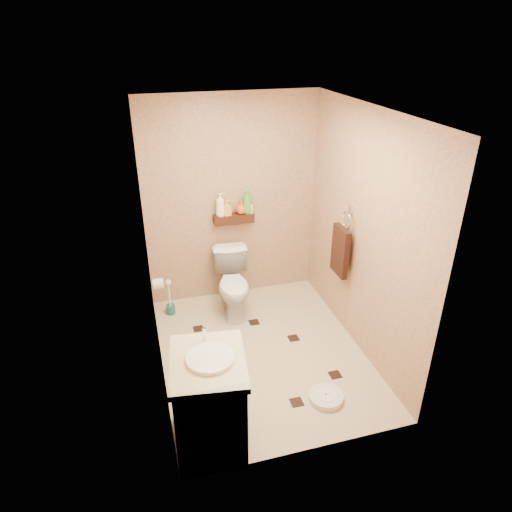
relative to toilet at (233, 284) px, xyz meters
name	(u,v)px	position (x,y,z in m)	size (l,w,h in m)	color
ground	(262,352)	(0.10, -0.83, -0.36)	(2.50, 2.50, 0.00)	tan
wall_back	(232,201)	(0.10, 0.42, 0.84)	(2.00, 0.04, 2.40)	tan
wall_front	(316,326)	(0.10, -2.08, 0.84)	(2.00, 0.04, 2.40)	tan
wall_left	(151,261)	(-0.90, -0.83, 0.84)	(0.04, 2.50, 2.40)	tan
wall_right	(362,235)	(1.10, -0.83, 0.84)	(0.04, 2.50, 2.40)	tan
ceiling	(264,111)	(0.10, -0.83, 2.04)	(2.00, 2.50, 0.02)	silver
wall_shelf	(234,219)	(0.10, 0.34, 0.66)	(0.46, 0.14, 0.10)	#3D1C10
floor_accents	(268,353)	(0.15, -0.87, -0.35)	(1.26, 1.44, 0.01)	black
toilet	(233,284)	(0.00, 0.00, 0.00)	(0.40, 0.70, 0.72)	white
vanity	(210,401)	(-0.60, -1.78, 0.07)	(0.64, 0.74, 0.95)	brown
bathroom_scale	(326,397)	(0.46, -1.62, -0.33)	(0.33, 0.33, 0.06)	silver
toilet_brush	(170,302)	(-0.72, 0.14, -0.20)	(0.10, 0.10, 0.45)	#19665C
towel_ring	(341,249)	(1.01, -0.58, 0.59)	(0.12, 0.30, 0.76)	silver
toilet_paper	(158,284)	(-0.84, -0.18, 0.24)	(0.12, 0.11, 0.12)	silver
bottle_a	(220,205)	(-0.05, 0.34, 0.85)	(0.11, 0.11, 0.27)	white
bottle_b	(227,208)	(0.02, 0.34, 0.80)	(0.08, 0.08, 0.18)	#F7A434
bottle_c	(241,207)	(0.19, 0.34, 0.79)	(0.13, 0.13, 0.16)	#DE4F1A
bottle_d	(247,202)	(0.26, 0.34, 0.85)	(0.11, 0.11, 0.28)	green
bottle_e	(249,206)	(0.28, 0.34, 0.79)	(0.07, 0.07, 0.16)	#FFDC54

